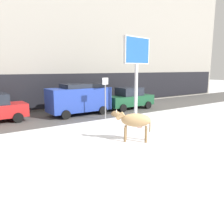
# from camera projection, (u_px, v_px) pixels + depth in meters

# --- Properties ---
(ground_plane) EXTENTS (120.00, 120.00, 0.00)m
(ground_plane) POSITION_uv_depth(u_px,v_px,m) (138.00, 142.00, 10.94)
(ground_plane) COLOR white
(road_strip) EXTENTS (60.00, 5.60, 0.01)m
(road_strip) POSITION_uv_depth(u_px,v_px,m) (69.00, 115.00, 17.31)
(road_strip) COLOR #514F4C
(road_strip) RESTS_ON ground
(building_facade) EXTENTS (44.00, 6.10, 13.00)m
(building_facade) POSITION_uv_depth(u_px,v_px,m) (40.00, 34.00, 20.62)
(building_facade) COLOR gray
(building_facade) RESTS_ON ground
(cow_tan) EXTENTS (1.69, 1.58, 1.54)m
(cow_tan) POSITION_uv_depth(u_px,v_px,m) (134.00, 121.00, 10.88)
(cow_tan) COLOR tan
(cow_tan) RESTS_ON ground
(billboard) EXTENTS (2.52, 0.61, 5.56)m
(billboard) POSITION_uv_depth(u_px,v_px,m) (137.00, 55.00, 15.95)
(billboard) COLOR silver
(billboard) RESTS_ON ground
(car_blue_van) EXTENTS (4.61, 2.13, 2.32)m
(car_blue_van) POSITION_uv_depth(u_px,v_px,m) (79.00, 98.00, 17.12)
(car_blue_van) COLOR #233D9E
(car_blue_van) RESTS_ON ground
(car_darkgreen_sedan) EXTENTS (4.21, 1.99, 1.84)m
(car_darkgreen_sedan) POSITION_uv_depth(u_px,v_px,m) (129.00, 98.00, 19.69)
(car_darkgreen_sedan) COLOR #194C2D
(car_darkgreen_sedan) RESTS_ON ground
(pedestrian_near_billboard) EXTENTS (0.36, 0.24, 1.73)m
(pedestrian_near_billboard) POSITION_uv_depth(u_px,v_px,m) (89.00, 96.00, 21.43)
(pedestrian_near_billboard) COLOR #282833
(pedestrian_near_billboard) RESTS_ON ground
(street_sign) EXTENTS (0.44, 0.08, 2.82)m
(street_sign) POSITION_uv_depth(u_px,v_px,m) (105.00, 95.00, 15.42)
(street_sign) COLOR gray
(street_sign) RESTS_ON ground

